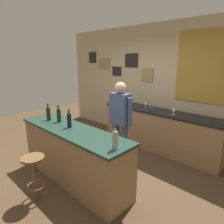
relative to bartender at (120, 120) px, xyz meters
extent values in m
plane|color=#4C3823|center=(-0.26, -0.47, -0.94)|extent=(10.00, 10.00, 0.00)
cube|color=tan|center=(-0.26, 1.56, 0.46)|extent=(6.00, 0.06, 2.80)
cube|color=black|center=(-2.46, 1.51, 1.11)|extent=(0.30, 0.02, 0.31)
cube|color=#997F4C|center=(-1.96, 1.51, 0.94)|extent=(0.44, 0.02, 0.28)
cube|color=black|center=(-1.46, 1.51, 0.74)|extent=(0.31, 0.02, 0.24)
cube|color=black|center=(-0.96, 1.51, 1.03)|extent=(0.40, 0.02, 0.34)
cube|color=#997F4C|center=(-0.46, 1.51, 0.70)|extent=(0.32, 0.02, 0.32)
cube|color=#A87F33|center=(0.90, 1.52, 0.91)|extent=(1.23, 0.02, 1.41)
cube|color=olive|center=(-0.26, -0.87, -0.50)|extent=(2.20, 0.57, 0.88)
cube|color=#1E382D|center=(-0.26, -0.87, -0.04)|extent=(2.25, 0.60, 0.04)
cube|color=olive|center=(0.14, 1.18, -0.51)|extent=(2.72, 0.53, 0.86)
cube|color=black|center=(0.14, 1.18, -0.06)|extent=(2.78, 0.56, 0.04)
cylinder|color=#384766|center=(0.10, 0.00, -0.51)|extent=(0.13, 0.13, 0.86)
cylinder|color=#384766|center=(-0.10, 0.00, -0.51)|extent=(0.13, 0.13, 0.86)
cube|color=#3F517A|center=(0.00, 0.00, 0.20)|extent=(0.36, 0.20, 0.56)
sphere|color=tan|center=(0.00, 0.00, 0.58)|extent=(0.21, 0.21, 0.21)
cylinder|color=#3F517A|center=(0.22, 0.00, 0.17)|extent=(0.08, 0.08, 0.52)
cylinder|color=#3F517A|center=(-0.22, 0.00, 0.17)|extent=(0.08, 0.08, 0.52)
cylinder|color=brown|center=(-0.26, -1.55, -0.61)|extent=(0.06, 0.06, 0.65)
torus|color=brown|center=(-0.26, -1.55, -0.72)|extent=(0.26, 0.26, 0.02)
cylinder|color=brown|center=(-0.26, -1.55, -0.27)|extent=(0.32, 0.32, 0.03)
cylinder|color=black|center=(-0.96, -0.88, 0.08)|extent=(0.07, 0.07, 0.20)
sphere|color=black|center=(-0.96, -0.88, 0.20)|extent=(0.07, 0.07, 0.07)
cylinder|color=black|center=(-0.96, -0.88, 0.23)|extent=(0.03, 0.03, 0.09)
cylinder|color=black|center=(-0.96, -0.88, 0.28)|extent=(0.03, 0.03, 0.02)
cylinder|color=black|center=(-0.74, -0.80, 0.08)|extent=(0.07, 0.07, 0.20)
sphere|color=black|center=(-0.74, -0.80, 0.20)|extent=(0.07, 0.07, 0.07)
cylinder|color=black|center=(-0.74, -0.80, 0.23)|extent=(0.03, 0.03, 0.09)
cylinder|color=black|center=(-0.74, -0.80, 0.28)|extent=(0.03, 0.03, 0.02)
cylinder|color=black|center=(-0.36, -0.85, 0.08)|extent=(0.07, 0.07, 0.20)
sphere|color=black|center=(-0.36, -0.85, 0.20)|extent=(0.07, 0.07, 0.07)
cylinder|color=black|center=(-0.36, -0.85, 0.23)|extent=(0.03, 0.03, 0.09)
cylinder|color=black|center=(-0.36, -0.85, 0.28)|extent=(0.03, 0.03, 0.02)
cylinder|color=#999E99|center=(0.74, -0.93, 0.08)|extent=(0.07, 0.07, 0.20)
sphere|color=#999E99|center=(0.74, -0.93, 0.20)|extent=(0.07, 0.07, 0.07)
cylinder|color=#999E99|center=(0.74, -0.93, 0.23)|extent=(0.03, 0.03, 0.09)
cylinder|color=black|center=(0.74, -0.93, 0.28)|extent=(0.03, 0.03, 0.02)
cylinder|color=silver|center=(-0.28, 1.23, -0.03)|extent=(0.06, 0.06, 0.00)
cylinder|color=silver|center=(-0.28, 1.23, 0.01)|extent=(0.01, 0.01, 0.07)
cone|color=silver|center=(-0.28, 1.23, 0.08)|extent=(0.07, 0.07, 0.08)
cylinder|color=silver|center=(0.49, 1.09, -0.03)|extent=(0.06, 0.06, 0.00)
cylinder|color=silver|center=(0.49, 1.09, 0.01)|extent=(0.01, 0.01, 0.07)
cone|color=silver|center=(0.49, 1.09, 0.08)|extent=(0.07, 0.07, 0.08)
cylinder|color=#336699|center=(-0.07, 1.12, 0.01)|extent=(0.08, 0.08, 0.09)
torus|color=#336699|center=(-0.01, 1.12, 0.02)|extent=(0.06, 0.01, 0.06)
camera|label=1|loc=(2.26, -2.60, 1.07)|focal=31.75mm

